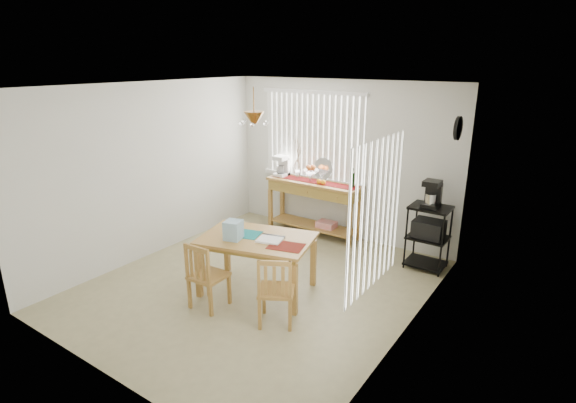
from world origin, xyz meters
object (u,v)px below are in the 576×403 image
Objects in this scene: dining_table at (257,244)px; chair_left at (206,276)px; cart_items at (432,194)px; wire_cart at (428,231)px; chair_right at (276,291)px; sideboard at (314,195)px.

chair_left is at bearing -109.77° from dining_table.
cart_items is 2.54m from dining_table.
dining_table is at bearing -129.62° from wire_cart.
chair_right is at bearing -111.11° from wire_cart.
chair_left is at bearing -125.22° from wire_cart.
cart_items reaches higher than sideboard.
cart_items reaches higher than dining_table.
sideboard is 1.95× the size of chair_right.
cart_items is at bearing 90.00° from wire_cart.
dining_table is at bearing -78.45° from sideboard.
wire_cart reaches higher than chair_left.
sideboard is at bearing 112.64° from chair_right.
sideboard is at bearing 93.89° from chair_left.
wire_cart is 2.59m from chair_right.
wire_cart is 2.43× the size of cart_items.
dining_table is 1.85× the size of chair_left.
chair_right is (-0.93, -2.42, -0.69)m from cart_items.
cart_items is 3.26m from chair_left.
chair_left is (0.19, -2.79, -0.28)m from sideboard.
wire_cart is at bearing 68.89° from chair_right.
sideboard is 2.16m from dining_table.
dining_table is 1.85× the size of chair_right.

